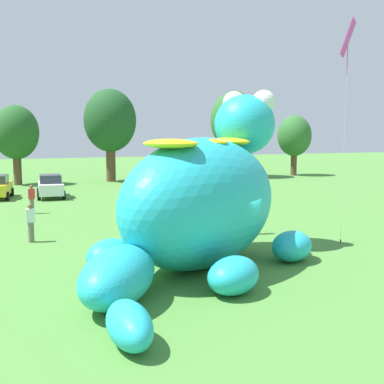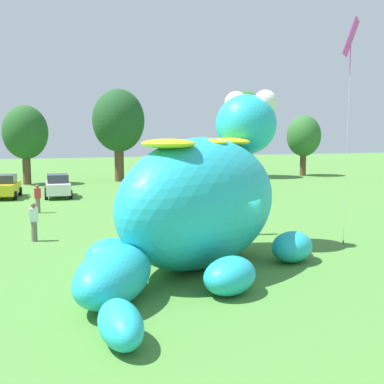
% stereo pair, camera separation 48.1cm
% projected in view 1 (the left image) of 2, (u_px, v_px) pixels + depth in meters
% --- Properties ---
extents(ground_plane, '(160.00, 160.00, 0.00)m').
position_uv_depth(ground_plane, '(221.00, 268.00, 17.28)').
color(ground_plane, '#4C8438').
extents(giant_inflatable_creature, '(10.07, 11.22, 6.49)m').
position_uv_depth(giant_inflatable_creature, '(203.00, 200.00, 17.38)').
color(giant_inflatable_creature, '#23B2C6').
rests_on(giant_inflatable_creature, ground).
extents(car_white, '(2.13, 4.20, 1.72)m').
position_uv_depth(car_white, '(50.00, 186.00, 36.05)').
color(car_white, white).
rests_on(car_white, ground).
extents(tree_mid_left, '(4.10, 4.10, 7.27)m').
position_uv_depth(tree_mid_left, '(16.00, 133.00, 44.49)').
color(tree_mid_left, brown).
rests_on(tree_mid_left, ground).
extents(tree_centre_left, '(5.07, 5.07, 8.99)m').
position_uv_depth(tree_centre_left, '(110.00, 121.00, 47.54)').
color(tree_centre_left, brown).
rests_on(tree_centre_left, ground).
extents(tree_centre, '(5.17, 5.17, 9.17)m').
position_uv_depth(tree_centre, '(235.00, 121.00, 52.15)').
color(tree_centre, brown).
rests_on(tree_centre, ground).
extents(tree_centre_right, '(3.77, 3.77, 6.69)m').
position_uv_depth(tree_centre_right, '(294.00, 136.00, 54.60)').
color(tree_centre_right, brown).
rests_on(tree_centre_right, ground).
extents(spectator_near_inflatable, '(0.38, 0.26, 1.71)m').
position_uv_depth(spectator_near_inflatable, '(32.00, 199.00, 28.92)').
color(spectator_near_inflatable, '#726656').
rests_on(spectator_near_inflatable, ground).
extents(spectator_mid_field, '(0.38, 0.26, 1.71)m').
position_uv_depth(spectator_mid_field, '(31.00, 223.00, 21.33)').
color(spectator_mid_field, '#726656').
rests_on(spectator_mid_field, ground).
extents(spectator_by_cars, '(0.38, 0.26, 1.71)m').
position_uv_depth(spectator_by_cars, '(254.00, 216.00, 23.00)').
color(spectator_by_cars, black).
rests_on(spectator_by_cars, ground).
extents(spectator_wandering, '(0.38, 0.26, 1.71)m').
position_uv_depth(spectator_wandering, '(210.00, 198.00, 29.71)').
color(spectator_wandering, '#2D334C').
rests_on(spectator_wandering, ground).
extents(tethered_flying_kite, '(1.13, 1.13, 9.38)m').
position_uv_depth(tethered_flying_kite, '(348.00, 42.00, 20.26)').
color(tethered_flying_kite, brown).
rests_on(tethered_flying_kite, ground).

